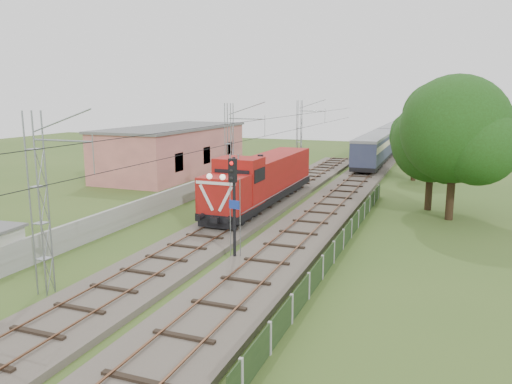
% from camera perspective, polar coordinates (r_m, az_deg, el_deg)
% --- Properties ---
extents(ground, '(140.00, 140.00, 0.00)m').
position_cam_1_polar(ground, '(28.77, -7.26, -6.49)').
color(ground, '#38531F').
rests_on(ground, ground).
extents(track_main, '(4.20, 70.00, 0.45)m').
position_cam_1_polar(track_main, '(34.81, -1.83, -3.00)').
color(track_main, '#6B6054').
rests_on(track_main, ground).
extents(track_side, '(4.20, 80.00, 0.45)m').
position_cam_1_polar(track_side, '(45.64, 10.35, 0.21)').
color(track_side, '#6B6054').
rests_on(track_side, ground).
extents(catenary, '(3.31, 70.00, 8.00)m').
position_cam_1_polar(catenary, '(39.79, -3.00, 4.43)').
color(catenary, gray).
rests_on(catenary, ground).
extents(boundary_wall, '(0.25, 40.00, 1.50)m').
position_cam_1_polar(boundary_wall, '(41.84, -7.41, 0.11)').
color(boundary_wall, '#9E9E99').
rests_on(boundary_wall, ground).
extents(station_building, '(8.40, 20.40, 5.22)m').
position_cam_1_polar(station_building, '(56.04, -9.32, 4.77)').
color(station_building, '#DC7F76').
rests_on(station_building, ground).
extents(fence, '(0.12, 32.00, 1.20)m').
position_cam_1_polar(fence, '(28.74, 9.92, -5.34)').
color(fence, black).
rests_on(fence, ground).
extents(locomotive, '(2.99, 17.05, 4.33)m').
position_cam_1_polar(locomotive, '(38.50, 0.75, 1.49)').
color(locomotive, black).
rests_on(locomotive, ground).
extents(coach_rake, '(2.83, 63.11, 3.27)m').
position_cam_1_polar(coach_rake, '(84.41, 15.48, 6.42)').
color(coach_rake, black).
rests_on(coach_rake, ground).
extents(signal_post, '(0.61, 0.48, 5.53)m').
position_cam_1_polar(signal_post, '(25.47, -2.60, 0.11)').
color(signal_post, black).
rests_on(signal_post, ground).
extents(tree_a, '(6.28, 5.98, 8.14)m').
position_cam_1_polar(tree_a, '(39.51, 19.59, 5.26)').
color(tree_a, '#342515').
rests_on(tree_a, ground).
extents(tree_b, '(7.74, 7.37, 10.04)m').
position_cam_1_polar(tree_b, '(36.71, 21.97, 6.56)').
color(tree_b, '#342515').
rests_on(tree_b, ground).
extents(tree_c, '(5.43, 5.17, 7.04)m').
position_cam_1_polar(tree_c, '(53.01, 17.84, 5.94)').
color(tree_c, '#342515').
rests_on(tree_c, ground).
extents(tree_d, '(6.21, 5.91, 8.04)m').
position_cam_1_polar(tree_d, '(71.50, 20.51, 7.47)').
color(tree_d, '#342515').
rests_on(tree_d, ground).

